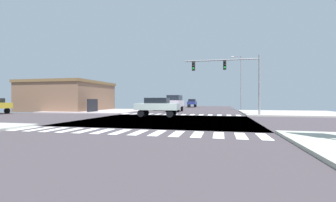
{
  "coord_description": "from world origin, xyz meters",
  "views": [
    {
      "loc": [
        4.31,
        -18.23,
        1.66
      ],
      "look_at": [
        -0.49,
        2.6,
        1.57
      ],
      "focal_mm": 24.18,
      "sensor_mm": 36.0,
      "label": 1
    }
  ],
  "objects_px": {
    "traffic_signal_mast": "(229,71)",
    "street_lamp": "(240,78)",
    "suv_queued_1": "(175,102)",
    "bank_building": "(69,96)",
    "sedan_leading_4": "(162,103)",
    "sedan_middle_5": "(192,102)",
    "sedan_nearside_1": "(157,105)"
  },
  "relations": [
    {
      "from": "sedan_middle_5",
      "to": "sedan_nearside_1",
      "type": "bearing_deg",
      "value": 90.36
    },
    {
      "from": "bank_building",
      "to": "suv_queued_1",
      "type": "height_order",
      "value": "bank_building"
    },
    {
      "from": "bank_building",
      "to": "traffic_signal_mast",
      "type": "bearing_deg",
      "value": -13.34
    },
    {
      "from": "traffic_signal_mast",
      "to": "bank_building",
      "type": "relative_size",
      "value": 0.65
    },
    {
      "from": "traffic_signal_mast",
      "to": "street_lamp",
      "type": "relative_size",
      "value": 0.87
    },
    {
      "from": "sedan_leading_4",
      "to": "suv_queued_1",
      "type": "bearing_deg",
      "value": 126.62
    },
    {
      "from": "sedan_nearside_1",
      "to": "traffic_signal_mast",
      "type": "bearing_deg",
      "value": 116.12
    },
    {
      "from": "traffic_signal_mast",
      "to": "bank_building",
      "type": "height_order",
      "value": "traffic_signal_mast"
    },
    {
      "from": "traffic_signal_mast",
      "to": "sedan_leading_4",
      "type": "xyz_separation_m",
      "value": [
        -10.22,
        10.56,
        -3.66
      ]
    },
    {
      "from": "traffic_signal_mast",
      "to": "sedan_middle_5",
      "type": "bearing_deg",
      "value": 104.95
    },
    {
      "from": "suv_queued_1",
      "to": "sedan_middle_5",
      "type": "height_order",
      "value": "suv_queued_1"
    },
    {
      "from": "traffic_signal_mast",
      "to": "street_lamp",
      "type": "xyz_separation_m",
      "value": [
        2.3,
        14.48,
        0.58
      ]
    },
    {
      "from": "bank_building",
      "to": "suv_queued_1",
      "type": "distance_m",
      "value": 16.73
    },
    {
      "from": "bank_building",
      "to": "suv_queued_1",
      "type": "bearing_deg",
      "value": 2.93
    },
    {
      "from": "street_lamp",
      "to": "sedan_middle_5",
      "type": "relative_size",
      "value": 2.12
    },
    {
      "from": "street_lamp",
      "to": "bank_building",
      "type": "xyz_separation_m",
      "value": [
        -26.2,
        -8.81,
        -3.1
      ]
    },
    {
      "from": "sedan_nearside_1",
      "to": "sedan_leading_4",
      "type": "relative_size",
      "value": 1.0
    },
    {
      "from": "bank_building",
      "to": "sedan_middle_5",
      "type": "relative_size",
      "value": 2.83
    },
    {
      "from": "traffic_signal_mast",
      "to": "sedan_middle_5",
      "type": "relative_size",
      "value": 1.85
    },
    {
      "from": "street_lamp",
      "to": "bank_building",
      "type": "relative_size",
      "value": 0.75
    },
    {
      "from": "suv_queued_1",
      "to": "sedan_middle_5",
      "type": "xyz_separation_m",
      "value": [
        0.0,
        20.51,
        -0.28
      ]
    },
    {
      "from": "traffic_signal_mast",
      "to": "suv_queued_1",
      "type": "bearing_deg",
      "value": 137.89
    },
    {
      "from": "bank_building",
      "to": "street_lamp",
      "type": "bearing_deg",
      "value": 18.58
    },
    {
      "from": "sedan_leading_4",
      "to": "sedan_middle_5",
      "type": "xyz_separation_m",
      "value": [
        3.0,
        16.47,
        0.0
      ]
    },
    {
      "from": "sedan_nearside_1",
      "to": "sedan_leading_4",
      "type": "distance_m",
      "value": 14.36
    },
    {
      "from": "street_lamp",
      "to": "suv_queued_1",
      "type": "bearing_deg",
      "value": -140.12
    },
    {
      "from": "street_lamp",
      "to": "sedan_nearside_1",
      "type": "height_order",
      "value": "street_lamp"
    },
    {
      "from": "traffic_signal_mast",
      "to": "sedan_nearside_1",
      "type": "distance_m",
      "value": 8.64
    },
    {
      "from": "street_lamp",
      "to": "bank_building",
      "type": "bearing_deg",
      "value": -161.42
    },
    {
      "from": "street_lamp",
      "to": "sedan_leading_4",
      "type": "relative_size",
      "value": 2.12
    },
    {
      "from": "bank_building",
      "to": "sedan_nearside_1",
      "type": "xyz_separation_m",
      "value": [
        16.87,
        -9.11,
        -1.14
      ]
    },
    {
      "from": "suv_queued_1",
      "to": "street_lamp",
      "type": "bearing_deg",
      "value": -140.12
    }
  ]
}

